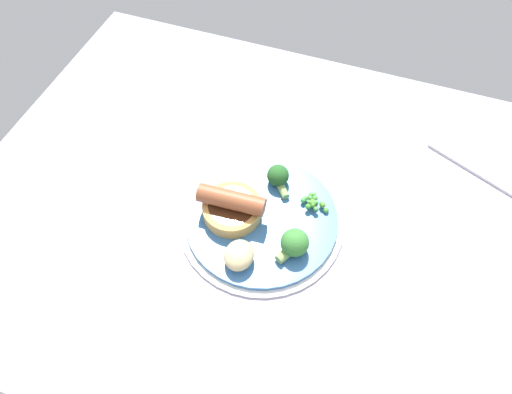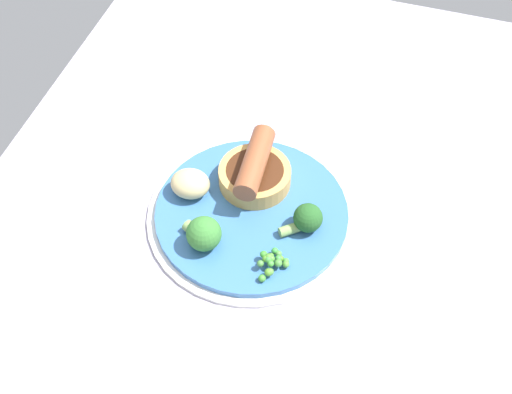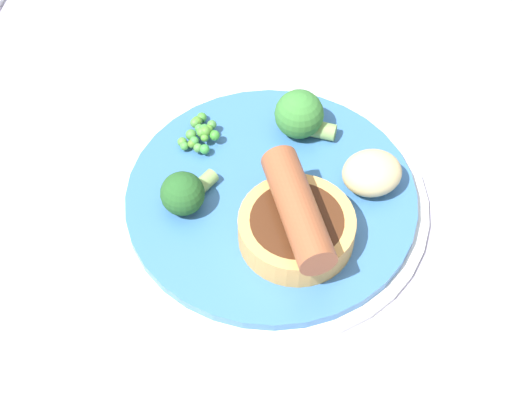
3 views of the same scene
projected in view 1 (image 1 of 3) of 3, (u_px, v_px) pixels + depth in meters
The scene contains 8 objects.
dining_table at pixel (283, 216), 78.43cm from camera, with size 110.00×80.00×3.00cm, color #9E99AD.
dinner_plate at pixel (261, 219), 75.70cm from camera, with size 27.40×27.40×1.40cm.
sausage_pudding at pixel (232, 206), 73.55cm from camera, with size 11.04×9.62×5.65cm.
pea_pile at pixel (314, 202), 75.38cm from camera, with size 5.00×3.84×1.90cm.
broccoli_floret_near at pixel (278, 177), 77.31cm from camera, with size 4.83×5.28×3.77cm.
broccoli_floret_far at pixel (294, 243), 69.82cm from camera, with size 4.54×5.61×4.45cm.
potato_chunk_0 at pixel (239, 255), 69.19cm from camera, with size 4.55×5.20×3.38cm, color #CCB77F.
fork at pixel (474, 169), 81.81cm from camera, with size 18.00×1.60×0.60cm, color silver.
Camera 1 is at (9.27, -40.06, 68.54)cm, focal length 32.00 mm.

